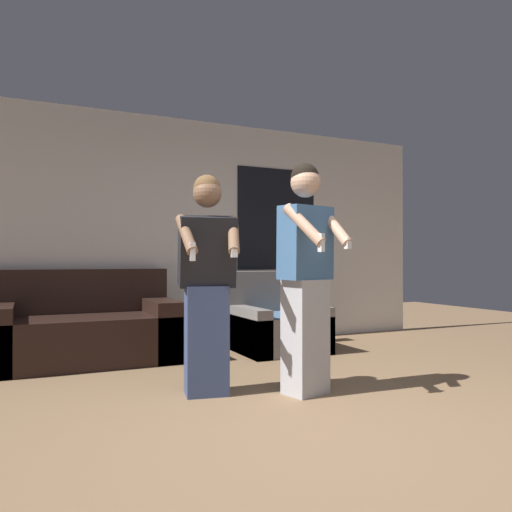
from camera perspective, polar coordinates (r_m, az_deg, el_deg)
ground_plane at (r=3.11m, az=9.32°, el=-19.57°), size 14.00×14.00×0.00m
wall_back at (r=6.01m, az=-8.63°, el=2.72°), size 6.74×0.07×2.70m
couch at (r=5.32m, az=-19.12°, el=-8.07°), size 1.81×0.97×0.92m
armchair at (r=5.70m, az=2.18°, el=-7.89°), size 0.92×0.94×0.89m
person_left at (r=3.79m, az=-5.63°, el=-3.11°), size 0.48×0.55×1.66m
person_right at (r=3.82m, az=5.73°, el=-2.06°), size 0.48×0.52×1.76m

